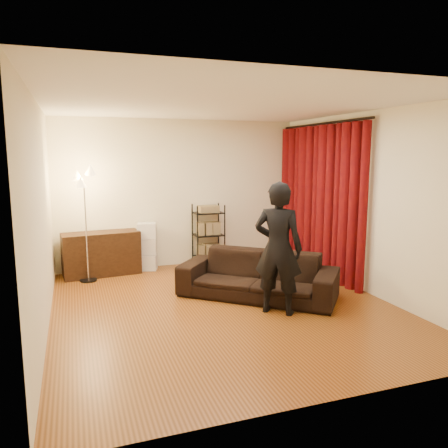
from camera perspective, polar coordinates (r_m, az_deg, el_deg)
name	(u,v)px	position (r m, az deg, el deg)	size (l,w,h in m)	color
floor	(224,306)	(6.11, 0.04, -10.72)	(5.00, 5.00, 0.00)	brown
ceiling	(224,104)	(5.78, 0.04, 15.35)	(5.00, 5.00, 0.00)	white
wall_back	(180,193)	(8.18, -5.75, 4.00)	(5.00, 5.00, 0.00)	#F3EBC8
wall_front	(328,246)	(3.56, 13.43, -2.85)	(5.00, 5.00, 0.00)	#F3EBC8
wall_left	(41,217)	(5.48, -22.76, 0.83)	(5.00, 5.00, 0.00)	#F3EBC8
wall_right	(366,203)	(6.86, 18.10, 2.62)	(5.00, 5.00, 0.00)	#F3EBC8
curtain_rod	(323,124)	(7.71, 12.79, 12.67)	(0.04, 0.04, 2.65)	black
curtain	(319,201)	(7.73, 12.32, 2.98)	(0.22, 2.65, 2.55)	#610906
sofa	(258,275)	(6.41, 4.40, -6.69)	(2.25, 0.88, 0.66)	black
person	(278,248)	(5.70, 7.09, -3.18)	(0.63, 0.42, 1.73)	black
media_cabinet	(102,254)	(7.85, -15.71, -3.73)	(1.28, 0.48, 0.75)	#321C0E
storage_boxes	(147,246)	(7.98, -10.04, -2.90)	(0.35, 0.28, 0.86)	silver
wire_shelf	(208,235)	(8.19, -2.05, -1.43)	(0.52, 0.37, 1.15)	black
floor_lamp	(86,226)	(7.41, -17.59, -0.30)	(0.33, 0.33, 1.83)	silver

